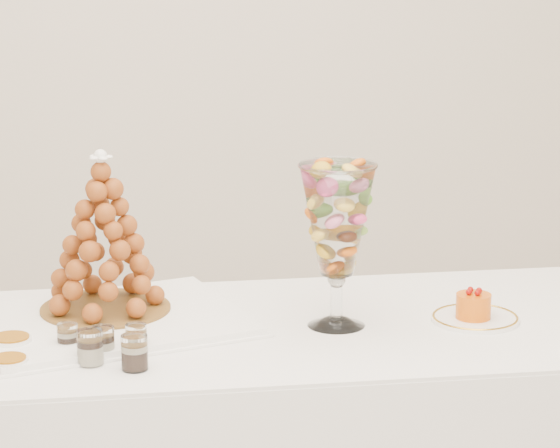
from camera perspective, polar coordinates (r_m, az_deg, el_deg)
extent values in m
cube|color=white|center=(3.09, -1.01, -4.54)|extent=(1.90, 0.77, 0.01)
cube|color=white|center=(3.12, -7.44, -4.19)|extent=(0.72, 0.61, 0.02)
cylinder|color=white|center=(3.11, 2.43, -4.18)|extent=(0.14, 0.14, 0.02)
cylinder|color=white|center=(3.09, 2.45, -3.17)|extent=(0.03, 0.03, 0.09)
sphere|color=white|center=(3.07, 2.45, -2.35)|extent=(0.04, 0.04, 0.04)
cylinder|color=white|center=(3.17, 8.39, -4.05)|extent=(0.21, 0.21, 0.01)
cylinder|color=white|center=(2.97, -9.13, -4.83)|extent=(0.05, 0.05, 0.06)
cylinder|color=white|center=(2.91, -7.64, -5.06)|extent=(0.05, 0.05, 0.07)
cylinder|color=white|center=(2.94, -6.21, -4.90)|extent=(0.05, 0.05, 0.06)
cylinder|color=white|center=(2.87, -8.17, -5.28)|extent=(0.06, 0.06, 0.08)
cylinder|color=white|center=(2.83, -6.28, -5.52)|extent=(0.06, 0.06, 0.08)
cylinder|color=white|center=(3.00, -11.50, -5.08)|extent=(0.09, 0.09, 0.03)
cylinder|color=white|center=(2.88, -11.58, -5.94)|extent=(0.08, 0.08, 0.03)
cylinder|color=brown|center=(3.18, -7.52, -3.62)|extent=(0.31, 0.31, 0.01)
cone|color=#8E4115|center=(3.13, -7.63, -0.32)|extent=(0.26, 0.26, 0.37)
sphere|color=white|center=(3.09, -7.74, 2.83)|extent=(0.04, 0.04, 0.04)
cylinder|color=#DF5D0A|center=(3.15, 8.32, -3.51)|extent=(0.08, 0.08, 0.06)
sphere|color=#920A05|center=(3.15, 8.56, -2.84)|extent=(0.01, 0.01, 0.01)
sphere|color=#920A05|center=(3.15, 8.20, -2.81)|extent=(0.01, 0.01, 0.01)
sphere|color=#920A05|center=(3.13, 8.12, -2.91)|extent=(0.01, 0.01, 0.01)
sphere|color=#920A05|center=(3.13, 8.50, -2.95)|extent=(0.01, 0.01, 0.01)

